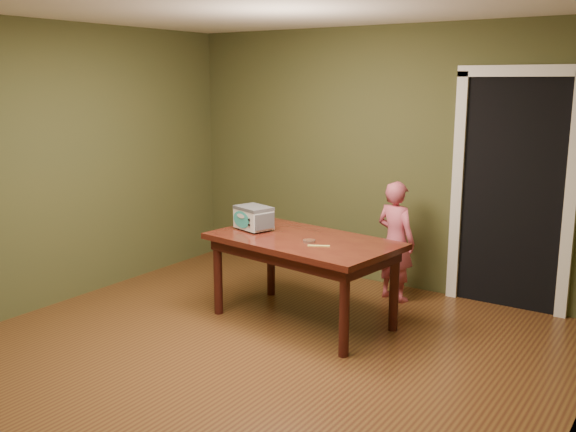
{
  "coord_description": "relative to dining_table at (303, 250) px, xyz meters",
  "views": [
    {
      "loc": [
        2.78,
        -3.39,
        2.07
      ],
      "look_at": [
        -0.15,
        1.0,
        0.95
      ],
      "focal_mm": 40.0,
      "sensor_mm": 36.0,
      "label": 1
    }
  ],
  "objects": [
    {
      "name": "doorway",
      "position": [
        1.35,
        1.69,
        0.41
      ],
      "size": [
        1.1,
        0.66,
        2.25
      ],
      "color": "black",
      "rests_on": "ground"
    },
    {
      "name": "baking_pan",
      "position": [
        0.11,
        -0.09,
        0.11
      ],
      "size": [
        0.1,
        0.1,
        0.02
      ],
      "color": "silver",
      "rests_on": "dining_table"
    },
    {
      "name": "toy_oven",
      "position": [
        -0.54,
        0.02,
        0.22
      ],
      "size": [
        0.39,
        0.32,
        0.21
      ],
      "rotation": [
        0.0,
        0.0,
        -0.3
      ],
      "color": "#4C4F54",
      "rests_on": "dining_table"
    },
    {
      "name": "room_shell",
      "position": [
        0.05,
        -1.09,
        1.06
      ],
      "size": [
        4.52,
        5.02,
        2.61
      ],
      "color": "#3E4324",
      "rests_on": "ground"
    },
    {
      "name": "spatula",
      "position": [
        0.25,
        -0.16,
        0.1
      ],
      "size": [
        0.17,
        0.1,
        0.01
      ],
      "primitive_type": "cube",
      "rotation": [
        0.0,
        0.0,
        0.47
      ],
      "color": "#DBCF5F",
      "rests_on": "dining_table"
    },
    {
      "name": "floor",
      "position": [
        0.05,
        -1.09,
        -0.65
      ],
      "size": [
        5.0,
        5.0,
        0.0
      ],
      "primitive_type": "plane",
      "color": "brown",
      "rests_on": "ground"
    },
    {
      "name": "child",
      "position": [
        0.41,
        0.99,
        -0.07
      ],
      "size": [
        0.47,
        0.37,
        1.15
      ],
      "primitive_type": "imported",
      "rotation": [
        0.0,
        0.0,
        2.89
      ],
      "color": "#C75166",
      "rests_on": "floor"
    },
    {
      "name": "dining_table",
      "position": [
        0.0,
        0.0,
        0.0
      ],
      "size": [
        1.7,
        1.1,
        0.75
      ],
      "rotation": [
        0.0,
        0.0,
        -0.13
      ],
      "color": "#3C120D",
      "rests_on": "floor"
    }
  ]
}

